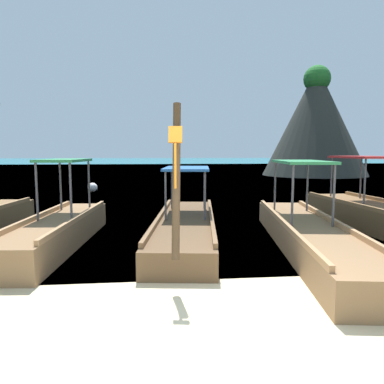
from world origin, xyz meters
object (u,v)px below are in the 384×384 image
at_px(longtail_boat_green_ribbon, 57,230).
at_px(mooring_buoy_near, 93,188).
at_px(longtail_boat_orange_ribbon, 186,226).
at_px(longtail_boat_pink_ribbon, 309,235).
at_px(karst_rock, 317,124).
at_px(longtail_boat_blue_ribbon, 377,215).

height_order(longtail_boat_green_ribbon, mooring_buoy_near, longtail_boat_green_ribbon).
xyz_separation_m(longtail_boat_orange_ribbon, longtail_boat_pink_ribbon, (2.53, -1.29, 0.03)).
height_order(karst_rock, mooring_buoy_near, karst_rock).
height_order(longtail_boat_pink_ribbon, mooring_buoy_near, longtail_boat_pink_ribbon).
bearing_deg(longtail_boat_green_ribbon, karst_rock, 54.83).
bearing_deg(mooring_buoy_near, longtail_boat_green_ribbon, -84.61).
bearing_deg(longtail_boat_pink_ribbon, longtail_boat_green_ribbon, 170.76).
bearing_deg(longtail_boat_orange_ribbon, longtail_boat_pink_ribbon, -27.07).
xyz_separation_m(longtail_boat_green_ribbon, longtail_boat_pink_ribbon, (5.41, -0.88, -0.03)).
distance_m(karst_rock, mooring_buoy_near, 22.09).
xyz_separation_m(longtail_boat_blue_ribbon, karst_rock, (8.50, 22.58, 4.21)).
bearing_deg(longtail_boat_orange_ribbon, longtail_boat_blue_ribbon, 6.78).
relative_size(longtail_boat_orange_ribbon, karst_rock, 0.66).
distance_m(longtail_boat_pink_ribbon, mooring_buoy_near, 13.63).
distance_m(longtail_boat_orange_ribbon, karst_rock, 27.32).
distance_m(longtail_boat_green_ribbon, longtail_boat_blue_ribbon, 8.21).
bearing_deg(longtail_boat_green_ribbon, longtail_boat_orange_ribbon, 8.15).
bearing_deg(longtail_boat_green_ribbon, longtail_boat_blue_ribbon, 7.26).
bearing_deg(mooring_buoy_near, karst_rock, 35.25).
distance_m(longtail_boat_orange_ribbon, longtail_boat_blue_ribbon, 5.30).
relative_size(longtail_boat_blue_ribbon, mooring_buoy_near, 12.70).
xyz_separation_m(longtail_boat_green_ribbon, karst_rock, (16.64, 23.62, 4.22)).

